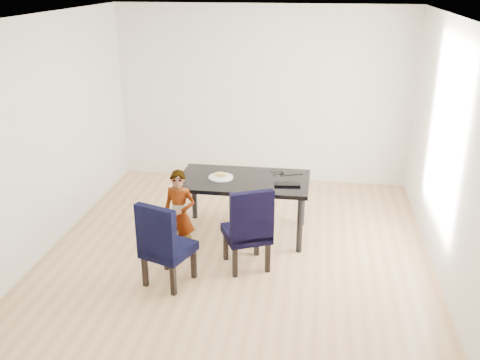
# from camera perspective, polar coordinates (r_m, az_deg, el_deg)

# --- Properties ---
(floor) EXTENTS (4.50, 5.00, 0.01)m
(floor) POSITION_cam_1_polar(r_m,az_deg,el_deg) (6.43, -0.27, -7.76)
(floor) COLOR tan
(floor) RESTS_ON ground
(ceiling) EXTENTS (4.50, 5.00, 0.01)m
(ceiling) POSITION_cam_1_polar(r_m,az_deg,el_deg) (5.63, -0.32, 17.10)
(ceiling) COLOR white
(ceiling) RESTS_ON wall_back
(wall_back) EXTENTS (4.50, 0.01, 2.70)m
(wall_back) POSITION_cam_1_polar(r_m,az_deg,el_deg) (8.29, 2.40, 8.98)
(wall_back) COLOR white
(wall_back) RESTS_ON ground
(wall_front) EXTENTS (4.50, 0.01, 2.70)m
(wall_front) POSITION_cam_1_polar(r_m,az_deg,el_deg) (3.63, -6.44, -8.04)
(wall_front) COLOR white
(wall_front) RESTS_ON ground
(wall_left) EXTENTS (0.01, 5.00, 2.70)m
(wall_left) POSITION_cam_1_polar(r_m,az_deg,el_deg) (6.61, -20.06, 4.48)
(wall_left) COLOR silver
(wall_left) RESTS_ON ground
(wall_right) EXTENTS (0.01, 5.00, 2.70)m
(wall_right) POSITION_cam_1_polar(r_m,az_deg,el_deg) (5.99, 21.57, 2.60)
(wall_right) COLOR silver
(wall_right) RESTS_ON ground
(dining_table) EXTENTS (1.60, 0.90, 0.75)m
(dining_table) POSITION_cam_1_polar(r_m,az_deg,el_deg) (6.70, 0.38, -2.86)
(dining_table) COLOR black
(dining_table) RESTS_ON floor
(chair_left) EXTENTS (0.59, 0.61, 0.95)m
(chair_left) POSITION_cam_1_polar(r_m,az_deg,el_deg) (5.69, -7.66, -6.58)
(chair_left) COLOR black
(chair_left) RESTS_ON floor
(chair_right) EXTENTS (0.64, 0.65, 0.98)m
(chair_right) POSITION_cam_1_polar(r_m,az_deg,el_deg) (5.93, 0.68, -4.96)
(chair_right) COLOR black
(chair_right) RESTS_ON floor
(child) EXTENTS (0.40, 0.29, 1.05)m
(child) POSITION_cam_1_polar(r_m,az_deg,el_deg) (6.18, -6.48, -3.65)
(child) COLOR #F54F14
(child) RESTS_ON floor
(plate) EXTENTS (0.38, 0.38, 0.02)m
(plate) POSITION_cam_1_polar(r_m,az_deg,el_deg) (6.58, -2.06, 0.29)
(plate) COLOR silver
(plate) RESTS_ON dining_table
(sandwich) EXTENTS (0.16, 0.09, 0.06)m
(sandwich) POSITION_cam_1_polar(r_m,az_deg,el_deg) (6.57, -2.12, 0.62)
(sandwich) COLOR gold
(sandwich) RESTS_ON plate
(laptop) EXTENTS (0.33, 0.23, 0.02)m
(laptop) POSITION_cam_1_polar(r_m,az_deg,el_deg) (6.42, 5.07, -0.31)
(laptop) COLOR black
(laptop) RESTS_ON dining_table
(cable_tangle) EXTENTS (0.16, 0.16, 0.01)m
(cable_tangle) POSITION_cam_1_polar(r_m,az_deg,el_deg) (6.70, 4.14, 0.58)
(cable_tangle) COLOR black
(cable_tangle) RESTS_ON dining_table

